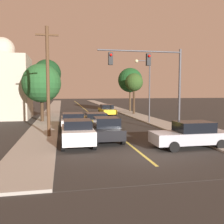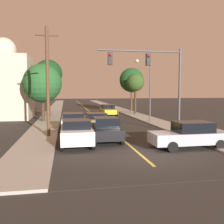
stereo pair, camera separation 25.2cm
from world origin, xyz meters
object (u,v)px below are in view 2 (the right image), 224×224
(traffic_signal_mast, at_px, (154,72))
(tree_right_near, at_px, (132,80))
(car_near_lane_front, at_px, (106,129))
(car_outer_lane_front, at_px, (76,132))
(streetlamp_right, at_px, (146,82))
(tree_left_far, at_px, (48,74))
(utility_pole_left, at_px, (48,80))
(tree_right_far, at_px, (135,83))
(car_crossing_right, at_px, (190,135))
(car_near_lane_second, at_px, (96,121))
(tree_left_near, at_px, (42,83))
(car_far_oncoming, at_px, (108,110))
(car_outer_lane_second, at_px, (73,121))
(domed_building_left, at_px, (5,85))

(traffic_signal_mast, bearing_deg, tree_right_near, 79.45)
(car_near_lane_front, distance_m, car_outer_lane_front, 2.19)
(streetlamp_right, distance_m, tree_left_far, 13.55)
(utility_pole_left, height_order, tree_right_far, utility_pole_left)
(car_crossing_right, relative_size, streetlamp_right, 0.72)
(car_near_lane_front, xyz_separation_m, tree_right_near, (7.89, 22.68, 4.28))
(car_near_lane_second, height_order, utility_pole_left, utility_pole_left)
(car_outer_lane_front, bearing_deg, tree_left_near, 103.66)
(streetlamp_right, xyz_separation_m, tree_right_far, (1.56, 9.66, 0.23))
(car_near_lane_second, distance_m, tree_right_near, 19.59)
(car_far_oncoming, bearing_deg, car_near_lane_front, 79.70)
(car_outer_lane_second, xyz_separation_m, utility_pole_left, (-1.85, -3.38, 3.37))
(car_far_oncoming, height_order, traffic_signal_mast, traffic_signal_mast)
(traffic_signal_mast, bearing_deg, tree_left_far, 119.68)
(car_near_lane_second, bearing_deg, utility_pole_left, -141.14)
(traffic_signal_mast, distance_m, tree_right_near, 21.13)
(car_far_oncoming, bearing_deg, car_outer_lane_second, 67.11)
(car_outer_lane_second, xyz_separation_m, domed_building_left, (-7.75, 10.46, 3.33))
(car_outer_lane_front, bearing_deg, car_near_lane_front, 26.00)
(streetlamp_right, bearing_deg, car_far_oncoming, 104.37)
(car_outer_lane_front, distance_m, tree_right_far, 21.63)
(tree_left_far, distance_m, tree_right_near, 13.74)
(tree_left_near, distance_m, tree_right_far, 14.00)
(car_crossing_right, height_order, domed_building_left, domed_building_left)
(car_outer_lane_second, bearing_deg, car_far_oncoming, 67.11)
(car_outer_lane_front, height_order, tree_right_far, tree_right_far)
(car_near_lane_second, xyz_separation_m, domed_building_left, (-9.72, 10.76, 3.34))
(traffic_signal_mast, bearing_deg, car_near_lane_second, 140.01)
(streetlamp_right, relative_size, tree_left_far, 0.89)
(utility_pole_left, relative_size, tree_right_far, 1.34)
(car_outer_lane_second, distance_m, domed_building_left, 13.44)
(car_crossing_right, xyz_separation_m, streetlamp_right, (1.05, 11.36, 3.55))
(tree_left_far, bearing_deg, domed_building_left, -166.84)
(tree_right_far, bearing_deg, tree_right_near, 81.64)
(domed_building_left, bearing_deg, utility_pole_left, -66.92)
(streetlamp_right, height_order, domed_building_left, domed_building_left)
(car_crossing_right, relative_size, domed_building_left, 0.48)
(car_crossing_right, relative_size, tree_right_far, 0.81)
(utility_pole_left, xyz_separation_m, tree_right_far, (11.06, 16.06, 0.40))
(car_outer_lane_front, distance_m, car_far_oncoming, 19.67)
(car_outer_lane_front, relative_size, car_far_oncoming, 0.79)
(tree_left_near, xyz_separation_m, tree_left_far, (0.28, 5.78, 1.41))
(car_near_lane_second, distance_m, tree_right_far, 15.33)
(car_outer_lane_front, xyz_separation_m, streetlamp_right, (7.65, 9.56, 3.48))
(car_far_oncoming, height_order, utility_pole_left, utility_pole_left)
(traffic_signal_mast, height_order, tree_right_far, traffic_signal_mast)
(car_near_lane_second, distance_m, car_crossing_right, 9.28)
(car_outer_lane_front, relative_size, tree_right_near, 0.57)
(tree_left_near, bearing_deg, car_near_lane_second, -51.01)
(streetlamp_right, xyz_separation_m, domed_building_left, (-15.40, 7.45, -0.20))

